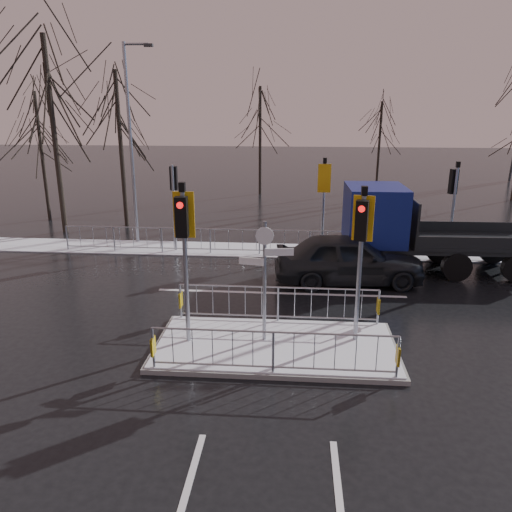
# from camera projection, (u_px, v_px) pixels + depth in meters

# --- Properties ---
(ground) EXTENTS (120.00, 120.00, 0.00)m
(ground) POSITION_uv_depth(u_px,v_px,m) (276.00, 349.00, 12.48)
(ground) COLOR black
(ground) RESTS_ON ground
(snow_verge) EXTENTS (30.00, 2.00, 0.04)m
(snow_verge) POSITION_uv_depth(u_px,v_px,m) (284.00, 251.00, 20.67)
(snow_verge) COLOR white
(snow_verge) RESTS_ON ground
(lane_markings) EXTENTS (8.00, 11.38, 0.01)m
(lane_markings) POSITION_uv_depth(u_px,v_px,m) (275.00, 355.00, 12.16)
(lane_markings) COLOR silver
(lane_markings) RESTS_ON ground
(traffic_island) EXTENTS (6.00, 3.04, 4.15)m
(traffic_island) POSITION_uv_depth(u_px,v_px,m) (275.00, 334.00, 12.38)
(traffic_island) COLOR slate
(traffic_island) RESTS_ON ground
(far_kerb_fixtures) EXTENTS (18.00, 0.65, 3.83)m
(far_kerb_fixtures) POSITION_uv_depth(u_px,v_px,m) (292.00, 230.00, 19.87)
(far_kerb_fixtures) COLOR #8D929A
(far_kerb_fixtures) RESTS_ON ground
(car_far_lane) EXTENTS (5.11, 2.37, 1.70)m
(car_far_lane) POSITION_uv_depth(u_px,v_px,m) (349.00, 259.00, 16.83)
(car_far_lane) COLOR black
(car_far_lane) RESTS_ON ground
(flatbed_truck) EXTENTS (6.70, 2.54, 3.08)m
(flatbed_truck) POSITION_uv_depth(u_px,v_px,m) (400.00, 226.00, 17.89)
(flatbed_truck) COLOR black
(flatbed_truck) RESTS_ON ground
(tree_near_a) EXTENTS (4.75, 4.75, 8.97)m
(tree_near_a) POSITION_uv_depth(u_px,v_px,m) (50.00, 97.00, 21.96)
(tree_near_a) COLOR black
(tree_near_a) RESTS_ON ground
(tree_near_b) EXTENTS (4.00, 4.00, 7.55)m
(tree_near_b) POSITION_uv_depth(u_px,v_px,m) (119.00, 119.00, 23.48)
(tree_near_b) COLOR black
(tree_near_b) RESTS_ON ground
(tree_near_c) EXTENTS (3.50, 3.50, 6.61)m
(tree_near_c) POSITION_uv_depth(u_px,v_px,m) (39.00, 132.00, 24.97)
(tree_near_c) COLOR black
(tree_near_c) RESTS_ON ground
(tree_far_a) EXTENTS (3.75, 3.75, 7.08)m
(tree_far_a) POSITION_uv_depth(u_px,v_px,m) (260.00, 120.00, 32.17)
(tree_far_a) COLOR black
(tree_far_a) RESTS_ON ground
(tree_far_b) EXTENTS (3.25, 3.25, 6.14)m
(tree_far_b) POSITION_uv_depth(u_px,v_px,m) (380.00, 129.00, 33.64)
(tree_far_b) COLOR black
(tree_far_b) RESTS_ON ground
(street_lamp_left) EXTENTS (1.25, 0.18, 8.20)m
(street_lamp_left) POSITION_uv_depth(u_px,v_px,m) (132.00, 138.00, 20.70)
(street_lamp_left) COLOR #8D929A
(street_lamp_left) RESTS_ON ground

